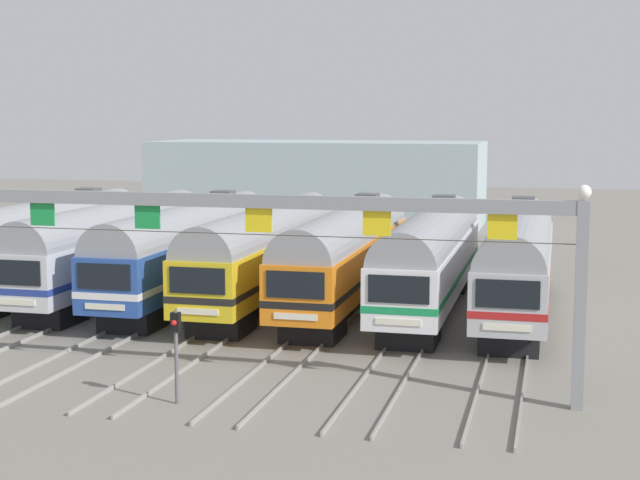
% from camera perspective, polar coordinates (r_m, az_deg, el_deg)
% --- Properties ---
extents(ground_plane, '(160.00, 160.00, 0.00)m').
position_cam_1_polar(ground_plane, '(46.37, -3.21, -3.86)').
color(ground_plane, gray).
extents(track_bed, '(25.14, 70.00, 0.15)m').
position_cam_1_polar(track_bed, '(62.57, 1.37, -0.85)').
color(track_bed, gray).
rests_on(track_bed, ground).
extents(commuter_train_green, '(2.88, 18.06, 5.05)m').
position_cam_1_polar(commuter_train_green, '(50.65, -16.12, -0.10)').
color(commuter_train_green, '#236B42').
rests_on(commuter_train_green, ground).
extents(commuter_train_silver, '(2.88, 18.06, 4.77)m').
position_cam_1_polar(commuter_train_silver, '(48.80, -12.11, -0.25)').
color(commuter_train_silver, silver).
rests_on(commuter_train_silver, ground).
extents(commuter_train_blue, '(2.88, 18.06, 5.05)m').
position_cam_1_polar(commuter_train_blue, '(47.22, -7.81, -0.40)').
color(commuter_train_blue, '#284C9E').
rests_on(commuter_train_blue, ground).
extents(commuter_train_yellow, '(2.88, 18.06, 4.77)m').
position_cam_1_polar(commuter_train_yellow, '(45.91, -3.24, -0.57)').
color(commuter_train_yellow, gold).
rests_on(commuter_train_yellow, ground).
extents(commuter_train_orange, '(2.88, 18.06, 5.05)m').
position_cam_1_polar(commuter_train_orange, '(44.92, 1.57, -0.74)').
color(commuter_train_orange, orange).
rests_on(commuter_train_orange, ground).
extents(commuter_train_white, '(2.88, 18.06, 5.05)m').
position_cam_1_polar(commuter_train_white, '(44.26, 6.56, -0.90)').
color(commuter_train_white, white).
rests_on(commuter_train_white, ground).
extents(commuter_train_stainless, '(2.88, 18.06, 5.05)m').
position_cam_1_polar(commuter_train_stainless, '(43.94, 11.66, -1.07)').
color(commuter_train_stainless, '#B2B5BA').
rests_on(commuter_train_stainless, ground).
extents(catenary_gantry, '(28.88, 0.44, 6.97)m').
position_cam_1_polar(catenary_gantry, '(33.02, -10.18, 0.98)').
color(catenary_gantry, gray).
rests_on(catenary_gantry, ground).
extents(yard_signal_mast, '(0.28, 0.35, 2.98)m').
position_cam_1_polar(yard_signal_mast, '(30.58, -8.54, -5.83)').
color(yard_signal_mast, '#59595E').
rests_on(yard_signal_mast, ground).
extents(maintenance_building, '(27.34, 10.00, 6.89)m').
position_cam_1_polar(maintenance_building, '(80.85, -0.13, 3.42)').
color(maintenance_building, '#9EB2B7').
rests_on(maintenance_building, ground).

